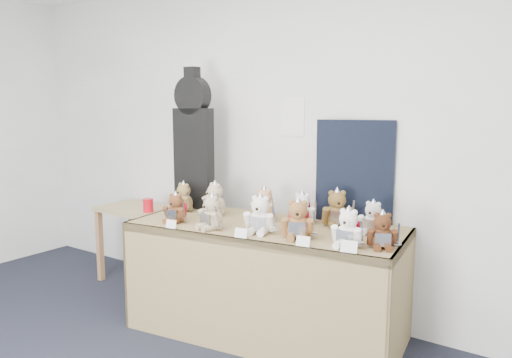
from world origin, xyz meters
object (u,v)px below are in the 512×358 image
Objects in this scene: teddy_front_far_left at (176,209)px; teddy_back_end at (373,219)px; teddy_back_far_left at (183,198)px; teddy_front_far_right at (348,230)px; teddy_front_left at (211,214)px; teddy_back_left at (214,200)px; teddy_front_right at (298,221)px; teddy_front_centre at (260,216)px; teddy_back_centre_left at (264,205)px; side_table at (143,221)px; display_table at (261,251)px; guitar_case at (193,140)px; teddy_front_end at (382,232)px; teddy_back_centre_right at (302,210)px; teddy_back_right at (337,210)px; red_cup at (148,205)px.

teddy_front_far_left is 0.97× the size of teddy_back_end.
teddy_front_far_left is 0.93× the size of teddy_back_far_left.
teddy_front_left is at bearing -174.53° from teddy_front_far_right.
teddy_front_far_left is 0.90× the size of teddy_front_far_right.
teddy_back_left is 0.30m from teddy_back_far_left.
teddy_front_right is at bearing -2.11° from teddy_front_far_left.
teddy_front_centre reaches higher than teddy_front_far_right.
teddy_back_left is 0.41m from teddy_back_centre_left.
side_table is at bearing 178.68° from teddy_back_end.
guitar_case is at bearing 155.46° from display_table.
guitar_case is at bearing 175.37° from teddy_back_left.
teddy_front_centre reaches higher than teddy_back_centre_left.
teddy_front_end is 0.75m from teddy_back_centre_right.
guitar_case reaches higher than side_table.
teddy_back_far_left is (-0.70, -0.11, -0.01)m from teddy_back_centre_left.
teddy_front_right is 0.52m from teddy_back_end.
teddy_back_right is (0.94, 0.20, 0.00)m from teddy_back_left.
teddy_back_centre_right is at bearing 61.30° from teddy_front_centre.
teddy_back_centre_left is at bearing 157.93° from teddy_back_right.
teddy_back_centre_right reaches higher than teddy_front_far_left.
teddy_front_left is at bearing 164.71° from teddy_front_end.
teddy_front_right is 1.00× the size of teddy_back_left.
teddy_back_left is 0.96m from teddy_back_right.
teddy_front_end is at bearing -5.89° from side_table.
teddy_back_centre_left is at bearing 0.26° from red_cup.
side_table is 0.79m from teddy_back_far_left.
teddy_front_right is 1.05× the size of teddy_back_centre_left.
teddy_back_centre_left is 1.08× the size of teddy_back_centre_right.
teddy_back_centre_right is 1.02× the size of teddy_back_end.
side_table is 3.48× the size of teddy_back_end.
guitar_case reaches higher than teddy_back_far_left.
teddy_back_right reaches higher than teddy_back_centre_left.
teddy_front_far_left is 0.36m from teddy_back_left.
teddy_front_end is at bearing -8.06° from display_table.
red_cup is 0.48× the size of teddy_front_end.
teddy_front_centre reaches higher than teddy_front_left.
display_table is 6.87× the size of teddy_back_right.
teddy_front_far_right reaches higher than teddy_front_end.
side_table is 2.92× the size of teddy_back_right.
guitar_case reaches higher than teddy_front_centre.
side_table is at bearing 161.20° from display_table.
guitar_case is 1.31m from teddy_front_right.
teddy_front_end is (1.71, -0.25, -0.46)m from guitar_case.
side_table is 2.23m from teddy_back_end.
display_table is 0.44m from teddy_front_left.
teddy_front_centre is at bearing 159.19° from teddy_front_right.
display_table is 8.17× the size of teddy_front_end.
teddy_back_centre_right reaches higher than display_table.
display_table is at bearing 11.06° from teddy_front_far_left.
teddy_back_centre_right is at bearing 12.85° from teddy_back_centre_left.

